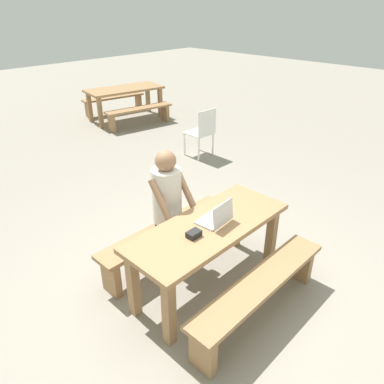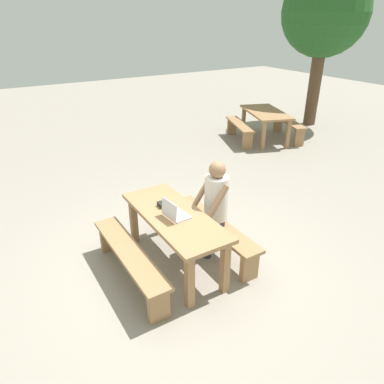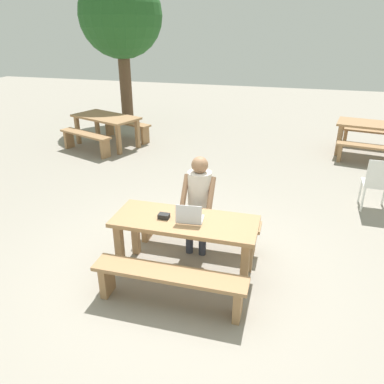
{
  "view_description": "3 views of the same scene",
  "coord_description": "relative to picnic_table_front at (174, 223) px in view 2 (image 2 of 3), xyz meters",
  "views": [
    {
      "loc": [
        -2.21,
        -1.92,
        2.65
      ],
      "look_at": [
        0.02,
        0.25,
        1.0
      ],
      "focal_mm": 34.08,
      "sensor_mm": 36.0,
      "label": 1
    },
    {
      "loc": [
        3.35,
        -1.81,
        2.96
      ],
      "look_at": [
        0.02,
        0.25,
        1.0
      ],
      "focal_mm": 33.19,
      "sensor_mm": 36.0,
      "label": 2
    },
    {
      "loc": [
        1.1,
        -3.73,
        2.89
      ],
      "look_at": [
        0.02,
        0.25,
        1.0
      ],
      "focal_mm": 34.98,
      "sensor_mm": 36.0,
      "label": 3
    }
  ],
  "objects": [
    {
      "name": "ground_plane",
      "position": [
        0.0,
        0.0,
        -0.62
      ],
      "size": [
        30.0,
        30.0,
        0.0
      ],
      "primitive_type": "plane",
      "color": "gray"
    },
    {
      "name": "person_seated",
      "position": [
        0.02,
        0.59,
        0.15
      ],
      "size": [
        0.42,
        0.41,
        1.33
      ],
      "color": "#333847",
      "rests_on": "ground"
    },
    {
      "name": "bench_near",
      "position": [
        0.0,
        -0.62,
        -0.29
      ],
      "size": [
        1.71,
        0.3,
        0.44
      ],
      "color": "#9E754C",
      "rests_on": "ground"
    },
    {
      "name": "tree_left",
      "position": [
        -3.8,
        6.78,
        2.37
      ],
      "size": [
        2.31,
        2.31,
        4.19
      ],
      "color": "brown",
      "rests_on": "ground"
    },
    {
      "name": "picnic_table_front",
      "position": [
        0.0,
        0.0,
        0.0
      ],
      "size": [
        1.72,
        0.68,
        0.75
      ],
      "color": "#9E754C",
      "rests_on": "ground"
    },
    {
      "name": "picnic_table_rear",
      "position": [
        -3.36,
        4.56,
        0.02
      ],
      "size": [
        1.86,
        1.37,
        0.76
      ],
      "rotation": [
        0.0,
        0.0,
        -0.36
      ],
      "color": "#9E754C",
      "rests_on": "ground"
    },
    {
      "name": "bench_rear_north",
      "position": [
        -3.12,
        5.19,
        -0.27
      ],
      "size": [
        1.52,
        0.81,
        0.48
      ],
      "rotation": [
        0.0,
        0.0,
        -0.36
      ],
      "color": "#9E754C",
      "rests_on": "ground"
    },
    {
      "name": "bench_rear_south",
      "position": [
        -3.6,
        3.92,
        -0.27
      ],
      "size": [
        1.52,
        0.81,
        0.48
      ],
      "rotation": [
        0.0,
        0.0,
        -0.36
      ],
      "color": "#9E754C",
      "rests_on": "ground"
    },
    {
      "name": "laptop",
      "position": [
        0.07,
        -0.03,
        0.19
      ],
      "size": [
        0.32,
        0.27,
        0.24
      ],
      "rotation": [
        0.0,
        0.0,
        3.23
      ],
      "color": "silver",
      "rests_on": "picnic_table_front"
    },
    {
      "name": "bench_far",
      "position": [
        0.0,
        0.62,
        -0.29
      ],
      "size": [
        1.71,
        0.3,
        0.44
      ],
      "color": "#9E754C",
      "rests_on": "ground"
    },
    {
      "name": "small_pouch",
      "position": [
        -0.25,
        -0.03,
        0.16
      ],
      "size": [
        0.13,
        0.09,
        0.06
      ],
      "color": "black",
      "rests_on": "picnic_table_front"
    }
  ]
}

